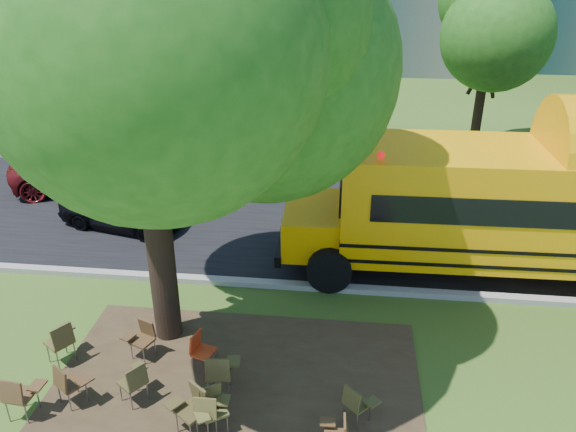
# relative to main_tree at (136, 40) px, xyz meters

# --- Properties ---
(ground) EXTENTS (160.00, 160.00, 0.00)m
(ground) POSITION_rel_main_tree_xyz_m (0.75, -0.89, -6.17)
(ground) COLOR #2F4816
(ground) RESTS_ON ground
(dirt_patch) EXTENTS (7.00, 4.50, 0.03)m
(dirt_patch) POSITION_rel_main_tree_xyz_m (1.75, -1.39, -6.15)
(dirt_patch) COLOR #382819
(dirt_patch) RESTS_ON ground
(asphalt_road) EXTENTS (80.00, 8.00, 0.04)m
(asphalt_road) POSITION_rel_main_tree_xyz_m (0.75, 6.11, -6.15)
(asphalt_road) COLOR black
(asphalt_road) RESTS_ON ground
(kerb_near) EXTENTS (80.00, 0.25, 0.14)m
(kerb_near) POSITION_rel_main_tree_xyz_m (0.75, 2.11, -6.10)
(kerb_near) COLOR gray
(kerb_near) RESTS_ON ground
(kerb_far) EXTENTS (80.00, 0.25, 0.14)m
(kerb_far) POSITION_rel_main_tree_xyz_m (0.75, 10.21, -6.10)
(kerb_far) COLOR gray
(kerb_far) RESTS_ON ground
(bg_tree_2) EXTENTS (4.80, 4.80, 6.62)m
(bg_tree_2) POSITION_rel_main_tree_xyz_m (-4.25, 15.11, -1.96)
(bg_tree_2) COLOR black
(bg_tree_2) RESTS_ON ground
(bg_tree_3) EXTENTS (5.60, 5.60, 7.84)m
(bg_tree_3) POSITION_rel_main_tree_xyz_m (8.75, 13.11, -1.14)
(bg_tree_3) COLOR black
(bg_tree_3) RESTS_ON ground
(main_tree) EXTENTS (7.20, 7.20, 9.78)m
(main_tree) POSITION_rel_main_tree_xyz_m (0.00, 0.00, 0.00)
(main_tree) COLOR black
(main_tree) RESTS_ON ground
(chair_0) EXTENTS (0.64, 0.55, 0.93)m
(chair_0) POSITION_rel_main_tree_xyz_m (-1.84, -2.63, -5.59)
(chair_0) COLOR #50351C
(chair_0) RESTS_ON ground
(chair_1) EXTENTS (0.75, 0.59, 0.88)m
(chair_1) POSITION_rel_main_tree_xyz_m (-1.13, -2.23, -5.62)
(chair_1) COLOR #483019
(chair_1) RESTS_ON ground
(chair_2) EXTENTS (0.59, 0.75, 0.88)m
(chair_2) POSITION_rel_main_tree_xyz_m (0.03, -2.03, -5.62)
(chair_2) COLOR #47401E
(chair_2) RESTS_ON ground
(chair_3) EXTENTS (0.80, 0.63, 0.94)m
(chair_3) POSITION_rel_main_tree_xyz_m (1.24, -2.56, -5.59)
(chair_3) COLOR #443B1D
(chair_3) RESTS_ON ground
(chair_4) EXTENTS (0.55, 0.50, 0.86)m
(chair_4) POSITION_rel_main_tree_xyz_m (1.52, -2.57, -5.64)
(chair_4) COLOR brown
(chair_4) RESTS_ON ground
(chair_5) EXTENTS (0.59, 0.73, 0.88)m
(chair_5) POSITION_rel_main_tree_xyz_m (1.56, -2.52, -5.62)
(chair_5) COLOR brown
(chair_5) RESTS_ON ground
(chair_7) EXTENTS (0.69, 0.55, 0.81)m
(chair_7) POSITION_rel_main_tree_xyz_m (4.02, -2.10, -5.67)
(chair_7) COLOR #45421D
(chair_7) RESTS_ON ground
(chair_8) EXTENTS (0.64, 0.81, 0.95)m
(chair_8) POSITION_rel_main_tree_xyz_m (-1.81, -1.13, -5.58)
(chair_8) COLOR #4E4522
(chair_8) RESTS_ON ground
(chair_9) EXTENTS (0.68, 0.53, 0.84)m
(chair_9) POSITION_rel_main_tree_xyz_m (-0.28, -0.77, -5.65)
(chair_9) COLOR #49311A
(chair_9) RESTS_ON ground
(chair_10) EXTENTS (0.51, 0.65, 0.84)m
(chair_10) POSITION_rel_main_tree_xyz_m (0.99, -1.04, -5.65)
(chair_10) COLOR red
(chair_10) RESTS_ON ground
(chair_11) EXTENTS (0.65, 0.64, 0.96)m
(chair_11) POSITION_rel_main_tree_xyz_m (1.53, -1.70, -5.57)
(chair_11) COLOR #504822
(chair_11) RESTS_ON ground
(black_car) EXTENTS (3.97, 2.31, 1.27)m
(black_car) POSITION_rel_main_tree_xyz_m (-2.91, 4.86, -5.54)
(black_car) COLOR black
(black_car) RESTS_ON ground
(bg_car_red) EXTENTS (5.88, 4.22, 1.49)m
(bg_car_red) POSITION_rel_main_tree_xyz_m (-5.08, 7.91, -5.43)
(bg_car_red) COLOR #550E11
(bg_car_red) RESTS_ON ground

